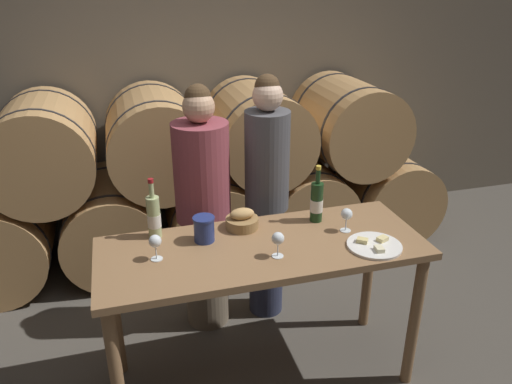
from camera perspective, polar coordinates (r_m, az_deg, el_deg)
ground_plane at (r=3.17m, az=0.70°, el=-20.11°), size 10.00×10.00×0.00m
stone_wall_back at (r=4.37m, az=-7.34°, el=15.79°), size 10.00×0.12×3.20m
barrel_stack at (r=4.07m, az=-5.36°, el=1.48°), size 3.95×0.91×1.40m
tasting_table at (r=2.70m, az=0.78°, el=-8.38°), size 1.72×0.66×0.89m
person_left at (r=3.15m, az=-6.02°, el=-2.25°), size 0.34×0.34×1.62m
person_right at (r=3.22m, az=1.23°, el=-0.72°), size 0.28×0.28×1.66m
wine_bottle_red at (r=2.85m, az=6.95°, el=-1.11°), size 0.07×0.07×0.34m
wine_bottle_white at (r=2.72m, az=-11.59°, el=-2.78°), size 0.07×0.07×0.34m
blue_crock at (r=2.65m, az=-5.96°, el=-4.13°), size 0.12×0.12×0.14m
bread_basket at (r=2.79m, az=-1.60°, el=-3.27°), size 0.18×0.18×0.12m
cheese_plate at (r=2.69m, az=13.37°, el=-5.95°), size 0.29×0.29×0.04m
wine_glass_far_left at (r=2.51m, az=-11.45°, el=-5.64°), size 0.06×0.06×0.14m
wine_glass_left at (r=2.49m, az=2.52°, el=-5.43°), size 0.06×0.06×0.14m
wine_glass_center at (r=2.77m, az=10.32°, el=-2.60°), size 0.06×0.06×0.14m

